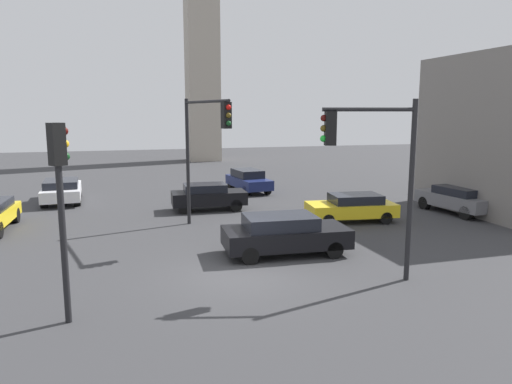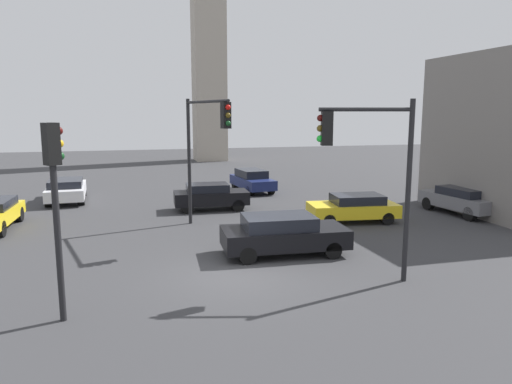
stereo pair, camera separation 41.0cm
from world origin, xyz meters
name	(u,v)px [view 2 (the right image)]	position (x,y,z in m)	size (l,w,h in m)	color
ground_plane	(239,274)	(0.00, 0.00, 0.00)	(108.05, 108.05, 0.00)	#38383A
traffic_light_0	(369,156)	(3.63, -1.60, 3.88)	(2.80, 0.89, 5.56)	black
traffic_light_1	(55,185)	(-5.01, -2.19, 3.44)	(0.49, 0.44, 4.92)	black
traffic_light_2	(205,136)	(-0.10, 5.76, 4.19)	(1.23, 4.23, 5.77)	black
car_0	(252,180)	(4.58, 15.78, 0.75)	(2.20, 4.45, 1.44)	navy
car_1	(354,207)	(6.99, 5.88, 0.70)	(4.31, 2.31, 1.32)	yellow
car_2	(460,200)	(13.04, 6.07, 0.76)	(2.17, 4.38, 1.39)	slate
car_3	(66,189)	(-6.83, 15.13, 0.72)	(2.28, 4.80, 1.33)	silver
car_5	(283,234)	(2.08, 1.76, 0.77)	(4.66, 2.29, 1.47)	black
car_6	(210,196)	(0.89, 10.49, 0.76)	(3.98, 1.93, 1.41)	black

